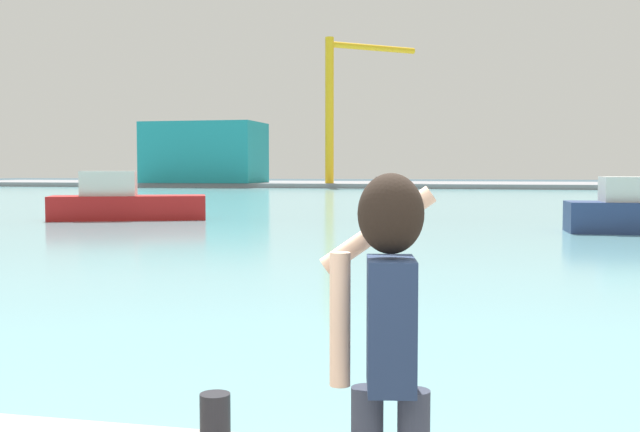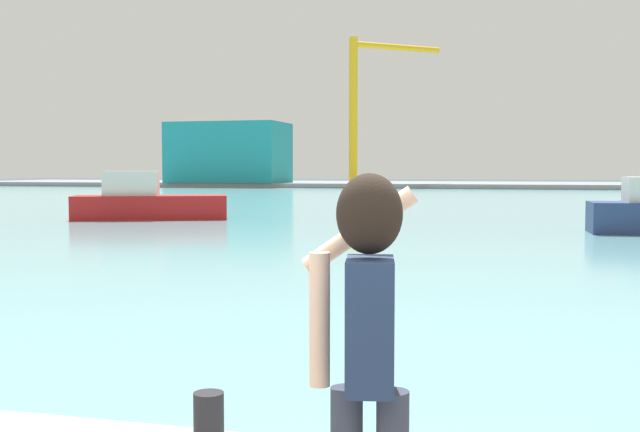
{
  "view_description": "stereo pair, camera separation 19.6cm",
  "coord_description": "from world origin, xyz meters",
  "px_view_note": "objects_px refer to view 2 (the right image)",
  "views": [
    {
      "loc": [
        0.74,
        -2.8,
        2.24
      ],
      "look_at": [
        -0.59,
        3.01,
        1.87
      ],
      "focal_mm": 43.34,
      "sensor_mm": 36.0,
      "label": 1
    },
    {
      "loc": [
        0.93,
        -2.75,
        2.24
      ],
      "look_at": [
        -0.59,
        3.01,
        1.87
      ],
      "focal_mm": 43.34,
      "sensor_mm": 36.0,
      "label": 2
    }
  ],
  "objects_px": {
    "person_photographer": "(367,332)",
    "port_crane": "(364,94)",
    "boat_moored": "(147,202)",
    "warehouse_left": "(229,153)",
    "harbor_bollard": "(209,423)"
  },
  "relations": [
    {
      "from": "person_photographer",
      "to": "port_crane",
      "type": "height_order",
      "value": "port_crane"
    },
    {
      "from": "boat_moored",
      "to": "port_crane",
      "type": "relative_size",
      "value": 0.41
    },
    {
      "from": "port_crane",
      "to": "warehouse_left",
      "type": "bearing_deg",
      "value": 178.59
    },
    {
      "from": "warehouse_left",
      "to": "port_crane",
      "type": "height_order",
      "value": "port_crane"
    },
    {
      "from": "port_crane",
      "to": "boat_moored",
      "type": "bearing_deg",
      "value": -88.05
    },
    {
      "from": "person_photographer",
      "to": "harbor_bollard",
      "type": "xyz_separation_m",
      "value": [
        -1.22,
        1.17,
        -0.88
      ]
    },
    {
      "from": "warehouse_left",
      "to": "harbor_bollard",
      "type": "bearing_deg",
      "value": -68.66
    },
    {
      "from": "harbor_bollard",
      "to": "port_crane",
      "type": "height_order",
      "value": "port_crane"
    },
    {
      "from": "person_photographer",
      "to": "warehouse_left",
      "type": "height_order",
      "value": "warehouse_left"
    },
    {
      "from": "harbor_bollard",
      "to": "port_crane",
      "type": "bearing_deg",
      "value": 100.8
    },
    {
      "from": "harbor_bollard",
      "to": "warehouse_left",
      "type": "xyz_separation_m",
      "value": [
        -33.03,
        84.53,
        3.52
      ]
    },
    {
      "from": "warehouse_left",
      "to": "port_crane",
      "type": "distance_m",
      "value": 18.24
    },
    {
      "from": "person_photographer",
      "to": "port_crane",
      "type": "xyz_separation_m",
      "value": [
        -17.28,
        85.28,
        9.29
      ]
    },
    {
      "from": "harbor_bollard",
      "to": "port_crane",
      "type": "distance_m",
      "value": 86.23
    },
    {
      "from": "person_photographer",
      "to": "harbor_bollard",
      "type": "bearing_deg",
      "value": 35.89
    }
  ]
}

